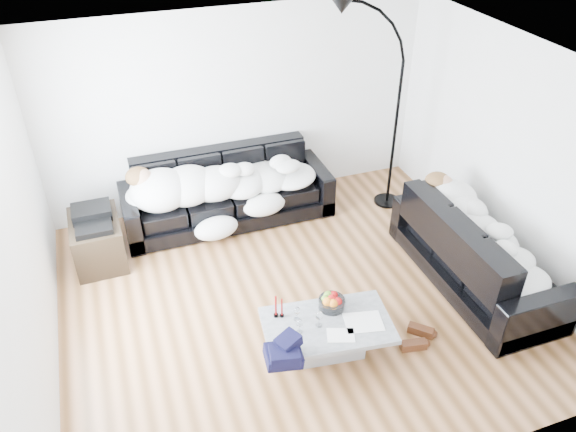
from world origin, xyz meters
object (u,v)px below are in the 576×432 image
object	(u,v)px
wine_glass_c	(319,319)
wine_glass_a	(297,314)
sleeper_back	(227,177)
wine_glass_b	(299,326)
sofa_right	(478,249)
coffee_table	(327,337)
sleeper_right	(481,234)
av_cabinet	(98,241)
fruit_bowl	(332,301)
shoes	(417,338)
candle_right	(282,308)
stereo	(92,216)
candle_left	(276,307)
floor_lamp	(396,121)
sofa_back	(227,189)

from	to	relation	value
wine_glass_c	wine_glass_a	bearing A→B (deg)	138.72
sleeper_back	wine_glass_b	xyz separation A→B (m)	(0.02, -2.54, -0.21)
sofa_right	coffee_table	world-z (taller)	sofa_right
sleeper_right	av_cabinet	distance (m)	4.37
sleeper_right	wine_glass_a	world-z (taller)	sleeper_right
fruit_bowl	wine_glass_c	world-z (taller)	wine_glass_c
wine_glass_a	shoes	size ratio (longest dim) A/B	0.35
fruit_bowl	shoes	bearing A→B (deg)	-27.41
candle_right	fruit_bowl	bearing A→B (deg)	-4.71
stereo	wine_glass_c	bearing A→B (deg)	-49.68
coffee_table	wine_glass_b	size ratio (longest dim) A/B	7.83
wine_glass_a	wine_glass_c	bearing A→B (deg)	-41.28
sleeper_right	candle_left	xyz separation A→B (m)	(-2.41, -0.16, -0.16)
sofa_right	shoes	world-z (taller)	sofa_right
floor_lamp	coffee_table	bearing A→B (deg)	-105.10
sofa_right	candle_right	bearing A→B (deg)	94.38
wine_glass_b	stereo	distance (m)	2.81
candle_left	floor_lamp	bearing A→B (deg)	40.58
sofa_right	stereo	size ratio (longest dim) A/B	4.99
wine_glass_a	av_cabinet	size ratio (longest dim) A/B	0.19
coffee_table	fruit_bowl	world-z (taller)	fruit_bowl
sofa_right	shoes	bearing A→B (deg)	120.28
sofa_back	sleeper_right	bearing A→B (deg)	-43.29
sofa_back	sofa_right	distance (m)	3.15
sleeper_right	wine_glass_b	distance (m)	2.32
sofa_back	candle_right	world-z (taller)	sofa_back
candle_right	stereo	bearing A→B (deg)	128.92
coffee_table	candle_right	distance (m)	0.53
wine_glass_b	wine_glass_c	world-z (taller)	wine_glass_c
sofa_right	wine_glass_a	world-z (taller)	sofa_right
sleeper_back	shoes	xyz separation A→B (m)	(1.22, -2.73, -0.60)
sleeper_back	candle_right	world-z (taller)	sleeper_back
wine_glass_a	shoes	distance (m)	1.28
candle_right	wine_glass_a	bearing A→B (deg)	-35.78
wine_glass_a	floor_lamp	bearing A→B (deg)	44.40
wine_glass_c	av_cabinet	size ratio (longest dim) A/B	0.21
coffee_table	wine_glass_c	world-z (taller)	wine_glass_c
wine_glass_b	floor_lamp	xyz separation A→B (m)	(2.14, 2.23, 0.79)
coffee_table	stereo	bearing A→B (deg)	131.73
sleeper_back	shoes	size ratio (longest dim) A/B	5.14
sofa_back	stereo	world-z (taller)	sofa_back
sleeper_back	fruit_bowl	bearing A→B (deg)	-79.22
wine_glass_b	av_cabinet	xyz separation A→B (m)	(-1.69, 2.24, -0.16)
candle_right	shoes	size ratio (longest dim) A/B	0.50
shoes	av_cabinet	xyz separation A→B (m)	(-2.89, 2.43, 0.23)
candle_left	candle_right	world-z (taller)	candle_left
coffee_table	candle_left	size ratio (longest dim) A/B	4.77
sleeper_right	fruit_bowl	distance (m)	1.87
stereo	sleeper_back	bearing A→B (deg)	10.07
sofa_back	floor_lamp	bearing A→B (deg)	-9.53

